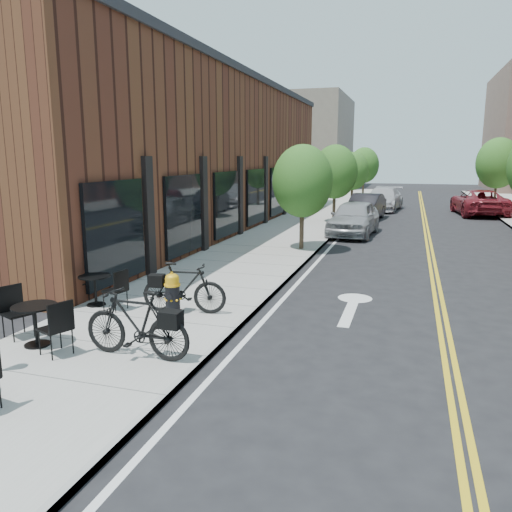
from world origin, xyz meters
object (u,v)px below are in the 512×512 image
(fire_hydrant, at_px, (173,294))
(bicycle_left, at_px, (136,323))
(parked_car_a, at_px, (354,218))
(parked_car_c, at_px, (383,199))
(bicycle_right, at_px, (184,288))
(parked_car_b, at_px, (365,207))
(bistro_set_c, at_px, (95,286))
(parked_car_far, at_px, (479,202))
(bistro_set_b, at_px, (35,319))

(fire_hydrant, xyz_separation_m, bicycle_left, (0.51, -2.35, 0.16))
(parked_car_a, bearing_deg, parked_car_c, 91.05)
(bicycle_right, xyz_separation_m, parked_car_c, (2.87, 24.32, 0.07))
(fire_hydrant, height_order, bicycle_left, bicycle_left)
(bicycle_right, height_order, parked_car_c, parked_car_c)
(fire_hydrant, relative_size, parked_car_b, 0.21)
(fire_hydrant, bearing_deg, parked_car_a, 64.72)
(bistro_set_c, bearing_deg, fire_hydrant, 11.59)
(parked_car_far, bearing_deg, parked_car_a, 51.92)
(fire_hydrant, relative_size, bistro_set_c, 0.54)
(fire_hydrant, distance_m, parked_car_a, 13.36)
(parked_car_a, height_order, parked_car_c, parked_car_a)
(bistro_set_b, xyz_separation_m, bistro_set_c, (-0.46, 2.46, -0.03))
(fire_hydrant, distance_m, parked_car_c, 24.66)
(parked_car_b, bearing_deg, bicycle_right, -89.52)
(parked_car_a, xyz_separation_m, parked_car_far, (6.33, 10.21, -0.01))
(bistro_set_c, bearing_deg, parked_car_far, 78.27)
(bistro_set_b, relative_size, parked_car_c, 0.36)
(parked_car_b, bearing_deg, bistro_set_b, -93.25)
(bistro_set_b, relative_size, bistro_set_c, 1.07)
(bicycle_left, xyz_separation_m, bistro_set_c, (-2.49, 2.40, -0.14))
(bicycle_right, bearing_deg, bistro_set_b, 137.72)
(parked_car_a, height_order, parked_car_far, parked_car_a)
(bicycle_left, xyz_separation_m, parked_car_far, (8.25, 25.70, 0.06))
(parked_car_a, height_order, parked_car_b, parked_car_a)
(parked_car_far, bearing_deg, parked_car_b, 28.63)
(fire_hydrant, xyz_separation_m, bistro_set_c, (-1.98, 0.05, 0.02))
(bicycle_right, distance_m, bistro_set_b, 3.09)
(bistro_set_c, relative_size, parked_car_b, 0.39)
(bicycle_left, height_order, parked_car_a, parked_car_a)
(bicycle_right, height_order, bistro_set_c, bicycle_right)
(fire_hydrant, xyz_separation_m, parked_car_a, (2.42, 13.14, 0.22))
(parked_car_c, bearing_deg, fire_hydrant, -90.70)
(bistro_set_c, relative_size, parked_car_a, 0.38)
(parked_car_c, relative_size, parked_car_far, 0.93)
(bicycle_right, height_order, bistro_set_b, bicycle_right)
(parked_car_b, bearing_deg, parked_car_a, -82.80)
(bistro_set_c, bearing_deg, bicycle_left, -30.98)
(bistro_set_b, xyz_separation_m, parked_car_a, (3.94, 15.55, 0.17))
(bistro_set_c, distance_m, parked_car_c, 24.94)
(bicycle_right, xyz_separation_m, bistro_set_b, (-1.72, -2.56, -0.07))
(parked_car_b, xyz_separation_m, parked_car_far, (6.33, 4.42, 0.05))
(bistro_set_c, bearing_deg, bistro_set_b, -66.36)
(parked_car_far, bearing_deg, bistro_set_c, 58.99)
(parked_car_far, bearing_deg, bicycle_right, 63.50)
(bicycle_right, relative_size, bistro_set_c, 1.08)
(parked_car_b, xyz_separation_m, parked_car_c, (0.65, 5.54, 0.02))
(bicycle_right, height_order, parked_car_b, parked_car_b)
(parked_car_c, xyz_separation_m, parked_car_far, (5.68, -1.13, 0.02))
(fire_hydrant, height_order, parked_car_far, parked_car_far)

